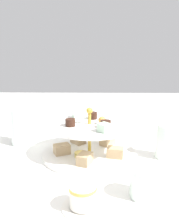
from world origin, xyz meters
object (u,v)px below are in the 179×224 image
at_px(tiered_serving_stand, 90,142).
at_px(water_glass_mid_back, 166,141).
at_px(water_glass_tall_right, 21,127).
at_px(butter_knife_left, 104,126).
at_px(teacup_with_saucer, 83,198).
at_px(water_glass_short_left, 144,183).

bearing_deg(tiered_serving_stand, water_glass_mid_back, 86.38).
bearing_deg(water_glass_mid_back, tiered_serving_stand, -93.62).
relative_size(water_glass_tall_right, butter_knife_left, 0.74).
height_order(water_glass_tall_right, water_glass_mid_back, water_glass_tall_right).
relative_size(teacup_with_saucer, butter_knife_left, 0.53).
bearing_deg(water_glass_mid_back, water_glass_short_left, -26.86).
xyz_separation_m(tiered_serving_stand, water_glass_short_left, (0.23, 0.13, -0.01)).
height_order(teacup_with_saucer, butter_knife_left, teacup_with_saucer).
distance_m(tiered_serving_stand, water_glass_short_left, 0.26).
height_order(tiered_serving_stand, teacup_with_saucer, tiered_serving_stand).
bearing_deg(water_glass_tall_right, water_glass_mid_back, 77.24).
bearing_deg(water_glass_tall_right, water_glass_short_left, 49.04).
xyz_separation_m(water_glass_tall_right, water_glass_mid_back, (0.11, 0.48, -0.01)).
distance_m(tiered_serving_stand, butter_knife_left, 0.31).
relative_size(tiered_serving_stand, water_glass_tall_right, 2.39).
height_order(tiered_serving_stand, butter_knife_left, tiered_serving_stand).
relative_size(water_glass_tall_right, teacup_with_saucer, 1.39).
xyz_separation_m(water_glass_tall_right, teacup_with_saucer, (0.36, 0.23, -0.04)).
xyz_separation_m(tiered_serving_stand, water_glass_mid_back, (0.01, 0.23, 0.01)).
bearing_deg(tiered_serving_stand, water_glass_short_left, 29.02).
bearing_deg(teacup_with_saucer, tiered_serving_stand, 177.95).
xyz_separation_m(tiered_serving_stand, butter_knife_left, (-0.30, 0.06, -0.04)).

